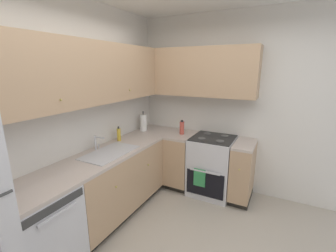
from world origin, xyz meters
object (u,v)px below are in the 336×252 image
object	(u,v)px
soap_bottle	(119,134)
oil_bottle	(182,128)
dishwasher	(39,233)
oven_range	(212,165)
paper_towel_roll	(143,123)

from	to	relation	value
soap_bottle	oil_bottle	size ratio (longest dim) A/B	0.93
dishwasher	soap_bottle	xyz separation A→B (m)	(1.41, 0.18, 0.55)
oven_range	soap_bottle	xyz separation A→B (m)	(-0.73, 1.17, 0.52)
paper_towel_roll	dishwasher	bearing A→B (deg)	-175.44
dishwasher	paper_towel_roll	size ratio (longest dim) A/B	2.54
dishwasher	paper_towel_roll	world-z (taller)	paper_towel_roll
dishwasher	oven_range	world-z (taller)	oven_range
oven_range	paper_towel_roll	size ratio (longest dim) A/B	3.09
dishwasher	paper_towel_roll	xyz separation A→B (m)	(2.01, 0.16, 0.59)
oven_range	soap_bottle	bearing A→B (deg)	122.12
oven_range	dishwasher	bearing A→B (deg)	155.23
dishwasher	oil_bottle	world-z (taller)	oil_bottle
soap_bottle	oil_bottle	distance (m)	0.98
dishwasher	oven_range	distance (m)	2.36
paper_towel_roll	oil_bottle	bearing A→B (deg)	-80.41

